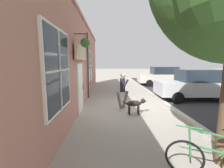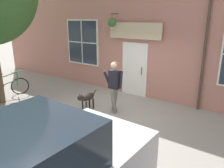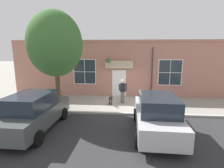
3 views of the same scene
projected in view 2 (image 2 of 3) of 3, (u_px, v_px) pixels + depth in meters
The scene contains 5 objects.
ground_plane at pixel (108, 114), 7.12m from camera, with size 90.00×90.00×0.00m, color gray.
storefront_facade at pixel (145, 39), 8.30m from camera, with size 0.95×18.00×4.44m.
pedestrian_walking at pixel (114, 82), 7.02m from camera, with size 0.59×0.56×1.70m.
dog_on_leash at pixel (87, 98), 7.27m from camera, with size 1.06×0.32×0.68m.
leaning_bicycle at pixel (7, 87), 8.61m from camera, with size 1.68×0.56×1.00m.
Camera 2 is at (5.24, 3.90, 2.98)m, focal length 35.00 mm.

